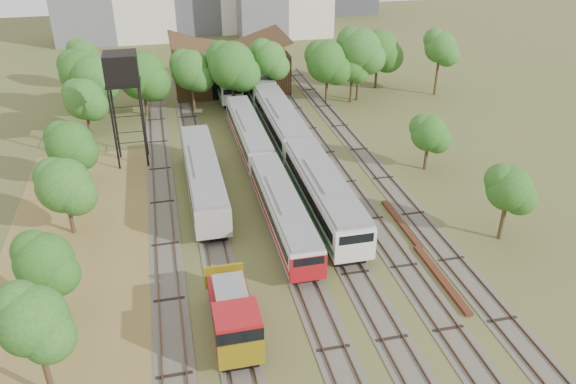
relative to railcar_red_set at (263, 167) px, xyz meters
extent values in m
plane|color=#475123|center=(2.00, -26.63, -1.80)|extent=(240.00, 240.00, 0.00)
cube|color=brown|center=(-16.00, -18.63, -1.78)|extent=(14.00, 60.00, 0.04)
cube|color=#4C473D|center=(-10.00, -1.63, -1.77)|extent=(2.60, 80.00, 0.06)
cube|color=#472D1E|center=(-10.72, -1.63, -1.68)|extent=(0.08, 80.00, 0.14)
cube|color=#472D1E|center=(-9.28, -1.63, -1.68)|extent=(0.08, 80.00, 0.14)
cube|color=#4C473D|center=(-6.00, -1.63, -1.77)|extent=(2.60, 80.00, 0.06)
cube|color=#472D1E|center=(-6.72, -1.63, -1.68)|extent=(0.08, 80.00, 0.14)
cube|color=#472D1E|center=(-5.28, -1.63, -1.68)|extent=(0.08, 80.00, 0.14)
cube|color=#4C473D|center=(0.00, -1.63, -1.77)|extent=(2.60, 80.00, 0.06)
cube|color=#472D1E|center=(-0.72, -1.63, -1.68)|extent=(0.08, 80.00, 0.14)
cube|color=#472D1E|center=(0.72, -1.63, -1.68)|extent=(0.08, 80.00, 0.14)
cube|color=#4C473D|center=(4.00, -1.63, -1.77)|extent=(2.60, 80.00, 0.06)
cube|color=#472D1E|center=(3.28, -1.63, -1.68)|extent=(0.08, 80.00, 0.14)
cube|color=#472D1E|center=(4.72, -1.63, -1.68)|extent=(0.08, 80.00, 0.14)
cube|color=#4C473D|center=(8.00, -1.63, -1.77)|extent=(2.60, 80.00, 0.06)
cube|color=#472D1E|center=(7.28, -1.63, -1.68)|extent=(0.08, 80.00, 0.14)
cube|color=#472D1E|center=(8.72, -1.63, -1.68)|extent=(0.08, 80.00, 0.14)
cube|color=#4C473D|center=(12.00, -1.63, -1.77)|extent=(2.60, 80.00, 0.06)
cube|color=#472D1E|center=(11.28, -1.63, -1.68)|extent=(0.08, 80.00, 0.14)
cube|color=#472D1E|center=(12.72, -1.63, -1.68)|extent=(0.08, 80.00, 0.14)
cube|color=black|center=(0.00, -8.69, -1.43)|extent=(2.05, 15.64, 0.75)
cube|color=beige|center=(0.00, -8.69, 0.11)|extent=(2.70, 17.00, 2.33)
cube|color=black|center=(0.00, -8.69, 0.39)|extent=(2.76, 15.64, 0.79)
cube|color=slate|center=(0.00, -8.69, 1.44)|extent=(2.49, 16.66, 0.34)
cube|color=maroon|center=(0.00, -8.69, -0.55)|extent=(2.76, 16.66, 0.42)
cube|color=maroon|center=(0.00, -17.14, -0.01)|extent=(2.74, 0.25, 2.10)
cube|color=black|center=(0.00, 8.81, -1.43)|extent=(2.05, 15.64, 0.75)
cube|color=beige|center=(0.00, 8.81, 0.11)|extent=(2.70, 17.00, 2.33)
cube|color=black|center=(0.00, 8.81, 0.39)|extent=(2.76, 15.64, 0.79)
cube|color=slate|center=(0.00, 8.81, 1.44)|extent=(2.49, 16.66, 0.34)
cube|color=maroon|center=(0.00, 8.81, -0.55)|extent=(2.76, 16.66, 0.42)
cube|color=black|center=(4.00, -7.36, -1.36)|extent=(2.43, 15.64, 0.88)
cube|color=beige|center=(4.00, -7.36, 0.46)|extent=(3.20, 17.00, 2.76)
cube|color=black|center=(4.00, -7.36, 0.79)|extent=(3.26, 15.64, 0.94)
cube|color=slate|center=(4.00, -7.36, 2.04)|extent=(2.95, 16.66, 0.40)
cube|color=#186032|center=(4.00, -7.36, -0.31)|extent=(3.26, 16.66, 0.50)
cube|color=beige|center=(4.00, -15.81, 0.32)|extent=(3.24, 0.25, 2.48)
cube|color=black|center=(4.00, 10.14, -1.36)|extent=(2.43, 15.64, 0.88)
cube|color=beige|center=(4.00, 10.14, 0.46)|extent=(3.20, 17.00, 2.76)
cube|color=black|center=(4.00, 10.14, 0.79)|extent=(3.26, 15.64, 0.94)
cube|color=slate|center=(4.00, 10.14, 2.04)|extent=(2.95, 16.66, 0.40)
cube|color=#186032|center=(4.00, 10.14, -0.31)|extent=(3.26, 16.66, 0.50)
cube|color=black|center=(4.00, 27.64, -1.36)|extent=(2.43, 15.64, 0.88)
cube|color=beige|center=(4.00, 27.64, 0.46)|extent=(3.20, 17.00, 2.76)
cube|color=black|center=(4.00, 27.64, 0.79)|extent=(3.26, 15.64, 0.94)
cube|color=slate|center=(4.00, 27.64, 2.04)|extent=(2.95, 16.66, 0.40)
cube|color=#186032|center=(4.00, 27.64, -0.31)|extent=(3.26, 16.66, 0.50)
cube|color=black|center=(0.00, 29.37, -1.41)|extent=(2.14, 14.72, 0.78)
cube|color=beige|center=(0.00, 29.37, 0.19)|extent=(2.83, 16.00, 2.44)
cube|color=black|center=(0.00, 29.37, 0.49)|extent=(2.89, 14.72, 0.83)
cube|color=slate|center=(0.00, 29.37, 1.59)|extent=(2.60, 15.68, 0.35)
cube|color=#186032|center=(0.00, 29.37, -0.49)|extent=(2.89, 15.68, 0.44)
cube|color=beige|center=(0.00, 21.42, 0.07)|extent=(2.87, 0.25, 2.19)
cube|color=black|center=(-6.00, -20.34, -1.34)|extent=(2.25, 7.20, 0.92)
cube|color=maroon|center=(-6.00, -19.54, -0.12)|extent=(2.56, 4.40, 1.53)
cube|color=maroon|center=(-6.00, -22.94, 0.50)|extent=(2.76, 2.66, 2.76)
cube|color=black|center=(-6.00, -22.94, 1.16)|extent=(2.81, 2.71, 0.92)
cube|color=gold|center=(-6.00, -24.29, -0.17)|extent=(2.76, 0.20, 1.84)
cube|color=gold|center=(-6.00, -16.39, -0.17)|extent=(2.76, 0.20, 1.84)
cube|color=slate|center=(-6.00, -20.34, 1.57)|extent=(2.04, 3.60, 0.20)
cube|color=black|center=(-6.00, -1.23, -1.39)|extent=(2.26, 16.56, 0.82)
cube|color=gray|center=(-6.00, -1.23, 0.30)|extent=(2.98, 18.00, 2.57)
cube|color=black|center=(-6.00, -1.23, 0.61)|extent=(3.04, 16.56, 0.87)
cube|color=slate|center=(-6.00, -1.23, 1.77)|extent=(2.74, 17.64, 0.37)
cylinder|color=black|center=(-14.07, 6.68, 2.51)|extent=(0.22, 0.22, 8.62)
cylinder|color=black|center=(-11.16, 6.68, 2.51)|extent=(0.22, 0.22, 8.62)
cylinder|color=black|center=(-14.07, 9.59, 2.51)|extent=(0.22, 0.22, 8.62)
cylinder|color=black|center=(-11.16, 9.59, 2.51)|extent=(0.22, 0.22, 8.62)
cube|color=black|center=(-12.61, 8.14, 6.92)|extent=(3.39, 3.39, 0.20)
cube|color=black|center=(-12.61, 8.14, 8.47)|extent=(3.23, 3.23, 2.91)
cube|color=#502716|center=(10.00, -18.38, -1.66)|extent=(0.57, 8.53, 0.28)
cube|color=#502716|center=(10.20, -10.37, -1.68)|extent=(0.49, 7.91, 0.26)
cube|color=#352013|center=(1.00, 31.37, 0.95)|extent=(16.00, 11.00, 5.50)
cube|color=#352013|center=(-3.00, 31.37, 4.30)|extent=(8.45, 11.55, 2.96)
cube|color=#352013|center=(5.00, 31.37, 4.30)|extent=(8.45, 11.55, 2.96)
cube|color=black|center=(1.00, 25.92, 0.40)|extent=(6.40, 0.15, 4.12)
cylinder|color=#382616|center=(-16.90, -23.41, 0.43)|extent=(0.36, 0.36, 4.46)
sphere|color=#1B4F15|center=(-16.90, -23.41, 3.87)|extent=(3.83, 3.83, 3.83)
cylinder|color=#382616|center=(-17.43, -16.52, 0.07)|extent=(0.36, 0.36, 3.74)
sphere|color=#1B4F15|center=(-17.43, -16.52, 2.96)|extent=(3.83, 3.83, 3.83)
cylinder|color=#382616|center=(-17.52, -5.25, -0.02)|extent=(0.36, 0.36, 3.57)
sphere|color=#1B4F15|center=(-17.52, -5.25, 2.74)|extent=(4.54, 4.54, 4.54)
cylinder|color=#382616|center=(-17.95, 3.42, -0.03)|extent=(0.36, 0.36, 3.55)
sphere|color=#1B4F15|center=(-17.95, 3.42, 2.71)|extent=(4.51, 4.51, 4.51)
cylinder|color=#382616|center=(-17.84, 17.34, -0.10)|extent=(0.36, 0.36, 3.41)
sphere|color=#1B4F15|center=(-17.84, 17.34, 2.53)|extent=(4.76, 4.76, 4.76)
cylinder|color=#382616|center=(-18.44, 23.75, 0.44)|extent=(0.36, 0.36, 4.48)
sphere|color=#1B4F15|center=(-18.44, 23.75, 3.90)|extent=(5.51, 5.51, 5.51)
cylinder|color=#382616|center=(-19.18, 34.52, 0.23)|extent=(0.36, 0.36, 4.07)
sphere|color=#1B4F15|center=(-19.18, 34.52, 3.38)|extent=(4.35, 4.35, 4.35)
cylinder|color=#382616|center=(-16.88, 22.04, 0.34)|extent=(0.36, 0.36, 4.30)
sphere|color=#1B4F15|center=(-16.88, 22.04, 3.66)|extent=(5.41, 5.41, 5.41)
cylinder|color=#382616|center=(-11.14, 22.20, 0.27)|extent=(0.36, 0.36, 4.15)
sphere|color=#1B4F15|center=(-11.14, 22.20, 3.48)|extent=(6.11, 6.11, 6.11)
cylinder|color=#382616|center=(-5.02, 22.22, 0.38)|extent=(0.36, 0.36, 4.36)
sphere|color=#1B4F15|center=(-5.02, 22.22, 3.74)|extent=(5.06, 5.06, 5.06)
cylinder|color=#382616|center=(0.00, 20.70, 0.65)|extent=(0.36, 0.36, 4.90)
sphere|color=#1B4F15|center=(0.00, 20.70, 4.43)|extent=(6.08, 6.08, 6.08)
cylinder|color=#382616|center=(4.99, 21.64, 0.78)|extent=(0.36, 0.36, 5.16)
sphere|color=#1B4F15|center=(4.99, 21.64, 4.76)|extent=(4.48, 4.48, 4.48)
cylinder|color=#382616|center=(12.93, 21.85, 0.39)|extent=(0.36, 0.36, 4.39)
sphere|color=#1B4F15|center=(12.93, 21.85, 3.79)|extent=(5.63, 5.63, 5.63)
cylinder|color=#382616|center=(17.31, 21.66, 0.94)|extent=(0.36, 0.36, 5.50)
sphere|color=#1B4F15|center=(17.31, 21.66, 5.19)|extent=(5.71, 5.71, 5.71)
cylinder|color=#382616|center=(21.81, 26.32, 0.35)|extent=(0.36, 0.36, 4.31)
sphere|color=#1B4F15|center=(21.81, 26.32, 3.68)|extent=(5.95, 5.95, 5.95)
cylinder|color=#382616|center=(28.84, 21.36, 0.86)|extent=(0.36, 0.36, 5.34)
sphere|color=#1B4F15|center=(28.84, 21.36, 4.99)|extent=(4.31, 4.31, 4.31)
cylinder|color=#382616|center=(17.35, -14.27, 0.05)|extent=(0.36, 0.36, 3.72)
sphere|color=#1B4F15|center=(17.35, -14.27, 2.93)|extent=(3.66, 3.66, 3.66)
cylinder|color=#382616|center=(17.03, -0.59, -0.22)|extent=(0.36, 0.36, 3.17)
sphere|color=#1B4F15|center=(17.03, -0.59, 2.23)|extent=(3.70, 3.70, 3.70)
cylinder|color=#382616|center=(16.17, 20.99, 0.10)|extent=(0.36, 0.36, 3.80)
sphere|color=#1B4F15|center=(16.17, 20.99, 3.03)|extent=(3.64, 3.64, 3.64)
camera|label=1|loc=(-8.86, -48.79, 24.07)|focal=35.00mm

